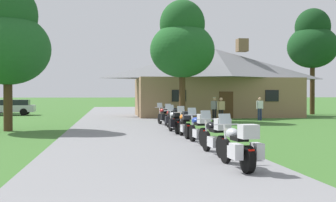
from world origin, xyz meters
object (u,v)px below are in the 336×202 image
motorcycle_red_sixth_in_row (171,118)px  bystander_tan_shirt_near_lodge (221,109)px  motorcycle_silver_fifth_in_row (175,121)px  tree_left_near (8,39)px  bystander_white_shirt_beside_signpost (260,108)px  parked_silver_suv_far_left (9,107)px  motorcycle_blue_third_in_row (199,129)px  tree_right_of_lodge (313,41)px  motorcycle_black_second_in_row (215,136)px  bystander_gray_shirt_by_tree (214,108)px  motorcycle_red_farthest_in_row (165,116)px  motorcycle_silver_nearest_to_camera (240,147)px  tree_by_lodge_front (182,43)px  motorcycle_orange_fourth_in_row (185,124)px

motorcycle_red_sixth_in_row → bystander_tan_shirt_near_lodge: (4.12, 5.11, 0.32)m
motorcycle_silver_fifth_in_row → bystander_tan_shirt_near_lodge: bearing=56.0°
motorcycle_silver_fifth_in_row → bystander_tan_shirt_near_lodge: bystander_tan_shirt_near_lodge is taller
bystander_tan_shirt_near_lodge → tree_left_near: size_ratio=0.22×
bystander_white_shirt_beside_signpost → parked_silver_suv_far_left: 22.16m
motorcycle_blue_third_in_row → tree_right_of_lodge: tree_right_of_lodge is taller
motorcycle_black_second_in_row → bystander_gray_shirt_by_tree: 16.28m
bystander_tan_shirt_near_lodge → tree_left_near: bearing=-168.4°
motorcycle_silver_fifth_in_row → bystander_white_shirt_beside_signpost: (7.68, 9.55, 0.32)m
motorcycle_black_second_in_row → motorcycle_red_farthest_in_row: same height
motorcycle_black_second_in_row → bystander_gray_shirt_by_tree: bearing=71.2°
motorcycle_black_second_in_row → motorcycle_silver_fifth_in_row: (-0.05, 7.22, -0.01)m
motorcycle_silver_fifth_in_row → bystander_gray_shirt_by_tree: 9.48m
bystander_tan_shirt_near_lodge → parked_silver_suv_far_left: bystander_tan_shirt_near_lodge is taller
motorcycle_silver_nearest_to_camera → parked_silver_suv_far_left: size_ratio=0.44×
motorcycle_silver_fifth_in_row → tree_by_lodge_front: (1.96, 9.24, 4.85)m
bystander_gray_shirt_by_tree → tree_right_of_lodge: size_ratio=0.17×
motorcycle_black_second_in_row → motorcycle_silver_fifth_in_row: bearing=85.9°
motorcycle_silver_fifth_in_row → parked_silver_suv_far_left: parked_silver_suv_far_left is taller
motorcycle_black_second_in_row → bystander_white_shirt_beside_signpost: (7.62, 16.78, 0.31)m
motorcycle_red_sixth_in_row → motorcycle_orange_fourth_in_row: bearing=-91.5°
bystander_white_shirt_beside_signpost → tree_right_of_lodge: tree_right_of_lodge is taller
motorcycle_blue_third_in_row → motorcycle_silver_fifth_in_row: same height
motorcycle_silver_fifth_in_row → bystander_white_shirt_beside_signpost: bystander_white_shirt_beside_signpost is taller
motorcycle_orange_fourth_in_row → bystander_tan_shirt_near_lodge: bystander_tan_shirt_near_lodge is taller
parked_silver_suv_far_left → tree_by_lodge_front: bearing=-130.7°
motorcycle_silver_nearest_to_camera → tree_left_near: tree_left_near is taller
motorcycle_black_second_in_row → parked_silver_suv_far_left: parked_silver_suv_far_left is taller
bystander_gray_shirt_by_tree → bystander_tan_shirt_near_lodge: bearing=-29.5°
motorcycle_silver_nearest_to_camera → tree_by_lodge_front: tree_by_lodge_front is taller
motorcycle_silver_nearest_to_camera → bystander_white_shirt_beside_signpost: bearing=63.9°
bystander_white_shirt_beside_signpost → bystander_tan_shirt_near_lodge: bearing=-159.8°
bystander_tan_shirt_near_lodge → tree_right_of_lodge: size_ratio=0.17×
motorcycle_black_second_in_row → bystander_gray_shirt_by_tree: size_ratio=1.24×
bystander_gray_shirt_by_tree → tree_left_near: (-12.24, -5.62, 3.74)m
motorcycle_red_sixth_in_row → tree_left_near: size_ratio=0.28×
tree_right_of_lodge → motorcycle_silver_nearest_to_camera: bearing=-120.1°
motorcycle_black_second_in_row → motorcycle_orange_fourth_in_row: 5.15m
bystander_tan_shirt_near_lodge → tree_by_lodge_front: (-2.31, 1.66, 4.53)m
bystander_tan_shirt_near_lodge → motorcycle_orange_fourth_in_row: bearing=-122.4°
motorcycle_silver_fifth_in_row → motorcycle_red_sixth_in_row: bearing=81.8°
motorcycle_silver_fifth_in_row → bystander_tan_shirt_near_lodge: size_ratio=1.25×
motorcycle_silver_nearest_to_camera → motorcycle_red_sixth_in_row: 12.12m
bystander_gray_shirt_by_tree → tree_by_lodge_front: bearing=-149.5°
motorcycle_black_second_in_row → motorcycle_blue_third_in_row: 2.76m
tree_right_of_lodge → bystander_gray_shirt_by_tree: bearing=-142.1°
motorcycle_blue_third_in_row → bystander_white_shirt_beside_signpost: (7.52, 14.02, 0.31)m
bystander_white_shirt_beside_signpost → motorcycle_black_second_in_row: bearing=-124.4°
motorcycle_red_farthest_in_row → bystander_white_shirt_beside_signpost: bearing=20.6°
motorcycle_blue_third_in_row → motorcycle_orange_fourth_in_row: same height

